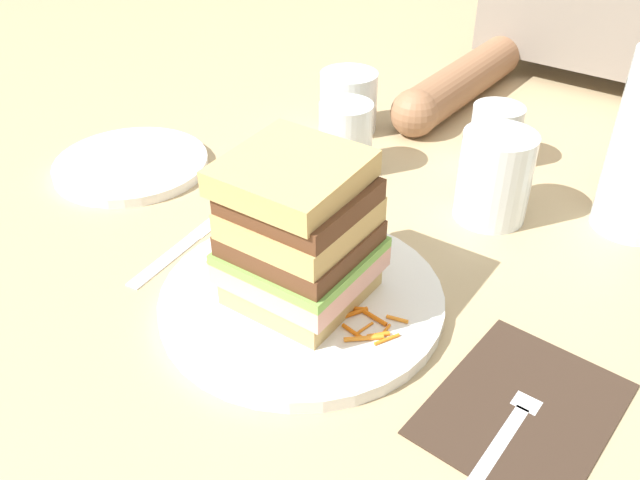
# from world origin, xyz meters

# --- Properties ---
(ground_plane) EXTENTS (3.00, 3.00, 0.00)m
(ground_plane) POSITION_xyz_m (0.00, 0.00, 0.00)
(ground_plane) COLOR tan
(main_plate) EXTENTS (0.25, 0.25, 0.01)m
(main_plate) POSITION_xyz_m (-0.00, -0.01, 0.01)
(main_plate) COLOR white
(main_plate) RESTS_ON ground_plane
(sandwich) EXTENTS (0.12, 0.11, 0.13)m
(sandwich) POSITION_xyz_m (-0.00, -0.01, 0.08)
(sandwich) COLOR tan
(sandwich) RESTS_ON main_plate
(carrot_shred_0) EXTENTS (0.02, 0.02, 0.00)m
(carrot_shred_0) POSITION_xyz_m (-0.06, -0.02, 0.01)
(carrot_shred_0) COLOR orange
(carrot_shred_0) RESTS_ON main_plate
(carrot_shred_1) EXTENTS (0.03, 0.02, 0.00)m
(carrot_shred_1) POSITION_xyz_m (-0.08, -0.01, 0.01)
(carrot_shred_1) COLOR orange
(carrot_shred_1) RESTS_ON main_plate
(carrot_shred_2) EXTENTS (0.01, 0.02, 0.00)m
(carrot_shred_2) POSITION_xyz_m (-0.10, -0.00, 0.01)
(carrot_shred_2) COLOR orange
(carrot_shred_2) RESTS_ON main_plate
(carrot_shred_3) EXTENTS (0.01, 0.03, 0.00)m
(carrot_shred_3) POSITION_xyz_m (-0.07, -0.02, 0.01)
(carrot_shred_3) COLOR orange
(carrot_shred_3) RESTS_ON main_plate
(carrot_shred_4) EXTENTS (0.02, 0.01, 0.00)m
(carrot_shred_4) POSITION_xyz_m (-0.09, -0.02, 0.01)
(carrot_shred_4) COLOR orange
(carrot_shred_4) RESTS_ON main_plate
(carrot_shred_5) EXTENTS (0.02, 0.01, 0.00)m
(carrot_shred_5) POSITION_xyz_m (-0.06, -0.02, 0.01)
(carrot_shred_5) COLOR orange
(carrot_shred_5) RESTS_ON main_plate
(carrot_shred_6) EXTENTS (0.03, 0.02, 0.00)m
(carrot_shred_6) POSITION_xyz_m (-0.10, -0.01, 0.01)
(carrot_shred_6) COLOR orange
(carrot_shred_6) RESTS_ON main_plate
(carrot_shred_7) EXTENTS (0.03, 0.01, 0.00)m
(carrot_shred_7) POSITION_xyz_m (-0.07, -0.03, 0.01)
(carrot_shred_7) COLOR orange
(carrot_shred_7) RESTS_ON main_plate
(carrot_shred_8) EXTENTS (0.03, 0.01, 0.00)m
(carrot_shred_8) POSITION_xyz_m (-0.08, -0.02, 0.01)
(carrot_shred_8) COLOR orange
(carrot_shred_8) RESTS_ON main_plate
(carrot_shred_9) EXTENTS (0.03, 0.02, 0.00)m
(carrot_shred_9) POSITION_xyz_m (-0.07, 0.00, 0.01)
(carrot_shred_9) COLOR orange
(carrot_shred_9) RESTS_ON main_plate
(carrot_shred_10) EXTENTS (0.00, 0.02, 0.00)m
(carrot_shred_10) POSITION_xyz_m (0.09, -0.01, 0.01)
(carrot_shred_10) COLOR orange
(carrot_shred_10) RESTS_ON main_plate
(carrot_shred_11) EXTENTS (0.02, 0.02, 0.00)m
(carrot_shred_11) POSITION_xyz_m (0.08, -0.02, 0.01)
(carrot_shred_11) COLOR orange
(carrot_shred_11) RESTS_ON main_plate
(carrot_shred_12) EXTENTS (0.01, 0.02, 0.00)m
(carrot_shred_12) POSITION_xyz_m (0.07, -0.02, 0.01)
(carrot_shred_12) COLOR orange
(carrot_shred_12) RESTS_ON main_plate
(carrot_shred_13) EXTENTS (0.02, 0.01, 0.00)m
(carrot_shred_13) POSITION_xyz_m (0.06, -0.03, 0.01)
(carrot_shred_13) COLOR orange
(carrot_shred_13) RESTS_ON main_plate
(carrot_shred_14) EXTENTS (0.01, 0.02, 0.00)m
(carrot_shred_14) POSITION_xyz_m (0.09, -0.02, 0.01)
(carrot_shred_14) COLOR orange
(carrot_shred_14) RESTS_ON main_plate
(carrot_shred_15) EXTENTS (0.03, 0.03, 0.00)m
(carrot_shred_15) POSITION_xyz_m (0.08, -0.03, 0.01)
(carrot_shred_15) COLOR orange
(carrot_shred_15) RESTS_ON main_plate
(carrot_shred_16) EXTENTS (0.03, 0.01, 0.00)m
(carrot_shred_16) POSITION_xyz_m (0.07, -0.00, 0.01)
(carrot_shred_16) COLOR orange
(carrot_shred_16) RESTS_ON main_plate
(carrot_shred_17) EXTENTS (0.02, 0.03, 0.00)m
(carrot_shred_17) POSITION_xyz_m (0.05, -0.01, 0.01)
(carrot_shred_17) COLOR orange
(carrot_shred_17) RESTS_ON main_plate
(carrot_shred_18) EXTENTS (0.02, 0.01, 0.00)m
(carrot_shred_18) POSITION_xyz_m (0.05, -0.00, 0.01)
(carrot_shred_18) COLOR orange
(carrot_shred_18) RESTS_ON main_plate
(carrot_shred_19) EXTENTS (0.02, 0.01, 0.00)m
(carrot_shred_19) POSITION_xyz_m (0.09, 0.01, 0.01)
(carrot_shred_19) COLOR orange
(carrot_shred_19) RESTS_ON main_plate
(napkin_dark) EXTENTS (0.13, 0.16, 0.00)m
(napkin_dark) POSITION_xyz_m (0.21, -0.01, 0.00)
(napkin_dark) COLOR #38281E
(napkin_dark) RESTS_ON ground_plane
(fork) EXTENTS (0.02, 0.17, 0.00)m
(fork) POSITION_xyz_m (0.21, -0.03, 0.00)
(fork) COLOR silver
(fork) RESTS_ON napkin_dark
(knife) EXTENTS (0.04, 0.20, 0.00)m
(knife) POSITION_xyz_m (-0.15, 0.01, 0.00)
(knife) COLOR silver
(knife) RESTS_ON ground_plane
(juice_glass) EXTENTS (0.08, 0.08, 0.10)m
(juice_glass) POSITION_xyz_m (0.07, 0.23, 0.04)
(juice_glass) COLOR white
(juice_glass) RESTS_ON ground_plane
(empty_tumbler_0) EXTENTS (0.07, 0.07, 0.08)m
(empty_tumbler_0) POSITION_xyz_m (-0.17, 0.31, 0.04)
(empty_tumbler_0) COLOR silver
(empty_tumbler_0) RESTS_ON ground_plane
(empty_tumbler_1) EXTENTS (0.06, 0.06, 0.07)m
(empty_tumbler_1) POSITION_xyz_m (0.02, 0.34, 0.04)
(empty_tumbler_1) COLOR silver
(empty_tumbler_1) RESTS_ON ground_plane
(empty_tumbler_2) EXTENTS (0.06, 0.06, 0.08)m
(empty_tumbler_2) POSITION_xyz_m (-0.11, 0.22, 0.04)
(empty_tumbler_2) COLOR silver
(empty_tumbler_2) RESTS_ON ground_plane
(side_plate) EXTENTS (0.18, 0.18, 0.01)m
(side_plate) POSITION_xyz_m (-0.32, 0.07, 0.01)
(side_plate) COLOR white
(side_plate) RESTS_ON ground_plane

